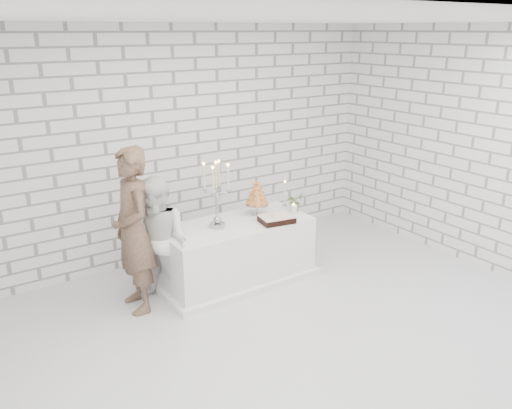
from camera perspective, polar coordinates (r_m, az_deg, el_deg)
The scene contains 13 objects.
ground at distance 5.37m, azimuth 4.21°, elevation -14.29°, with size 6.00×5.00×0.01m, color silver.
ceiling at distance 4.50m, azimuth 5.17°, elevation 19.67°, with size 6.00×5.00×0.01m, color white.
wall_back at distance 6.78m, azimuth -8.71°, elevation 6.45°, with size 6.00×0.01×3.00m, color white.
wall_right at distance 6.95m, azimuth 24.46°, elevation 5.27°, with size 0.01×5.00×3.00m, color white.
cake_table at distance 6.26m, azimuth -2.17°, elevation -5.26°, with size 1.80×0.80×0.75m, color white.
groom at distance 5.61m, azimuth -13.39°, elevation -2.86°, with size 0.66×0.43×1.81m, color #483328.
bride at distance 5.69m, azimuth -10.59°, elevation -4.21°, with size 0.71×0.55×1.46m, color white.
candelabra at distance 5.88m, azimuth -4.38°, elevation 1.08°, with size 0.32×0.32×0.78m, color #9A9BA4, non-canonical shape.
croquembouche at distance 6.32m, azimuth 0.10°, elevation 0.78°, with size 0.29×0.29×0.44m, color #B1622A, non-canonical shape.
chocolate_cake at distance 6.13m, azimuth 2.29°, elevation -1.61°, with size 0.39×0.28×0.08m, color black.
pillar_candle at distance 6.40m, azimuth 4.16°, elevation -0.56°, with size 0.08×0.08×0.12m, color white.
extra_taper at distance 6.66m, azimuth 3.18°, elevation 1.15°, with size 0.06×0.06×0.32m, color beige.
flowers at distance 6.51m, azimuth 4.31°, elevation 0.29°, with size 0.21×0.18×0.23m, color #48652C.
Camera 1 is at (-2.83, -3.50, 2.93)m, focal length 36.28 mm.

